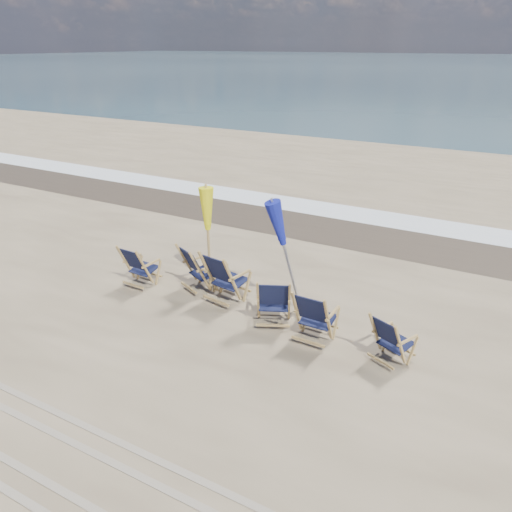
{
  "coord_description": "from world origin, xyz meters",
  "views": [
    {
      "loc": [
        4.37,
        -5.71,
        4.79
      ],
      "look_at": [
        0.0,
        2.2,
        0.9
      ],
      "focal_mm": 35.0,
      "sensor_mm": 36.0,
      "label": 1
    }
  ],
  "objects_px": {
    "beach_chair_1": "(200,273)",
    "beach_chair_3": "(289,303)",
    "beach_chair_0": "(145,269)",
    "beach_chair_5": "(400,347)",
    "umbrella_yellow": "(207,215)",
    "beach_chair_4": "(328,322)",
    "umbrella_blue": "(289,226)",
    "beach_chair_2": "(232,282)"
  },
  "relations": [
    {
      "from": "beach_chair_1",
      "to": "beach_chair_3",
      "type": "bearing_deg",
      "value": -161.93
    },
    {
      "from": "beach_chair_0",
      "to": "beach_chair_5",
      "type": "height_order",
      "value": "beach_chair_0"
    },
    {
      "from": "beach_chair_1",
      "to": "umbrella_yellow",
      "type": "bearing_deg",
      "value": -65.94
    },
    {
      "from": "beach_chair_4",
      "to": "beach_chair_0",
      "type": "bearing_deg",
      "value": -1.74
    },
    {
      "from": "beach_chair_4",
      "to": "umbrella_blue",
      "type": "xyz_separation_m",
      "value": [
        -1.15,
        0.84,
        1.23
      ]
    },
    {
      "from": "beach_chair_1",
      "to": "beach_chair_4",
      "type": "bearing_deg",
      "value": -165.73
    },
    {
      "from": "beach_chair_5",
      "to": "beach_chair_1",
      "type": "bearing_deg",
      "value": 15.77
    },
    {
      "from": "beach_chair_3",
      "to": "umbrella_blue",
      "type": "height_order",
      "value": "umbrella_blue"
    },
    {
      "from": "beach_chair_2",
      "to": "umbrella_yellow",
      "type": "bearing_deg",
      "value": -19.48
    },
    {
      "from": "beach_chair_4",
      "to": "umbrella_yellow",
      "type": "bearing_deg",
      "value": -15.51
    },
    {
      "from": "umbrella_yellow",
      "to": "umbrella_blue",
      "type": "relative_size",
      "value": 0.95
    },
    {
      "from": "beach_chair_3",
      "to": "beach_chair_5",
      "type": "bearing_deg",
      "value": 145.3
    },
    {
      "from": "beach_chair_2",
      "to": "beach_chair_0",
      "type": "bearing_deg",
      "value": 15.78
    },
    {
      "from": "beach_chair_2",
      "to": "beach_chair_3",
      "type": "height_order",
      "value": "beach_chair_2"
    },
    {
      "from": "beach_chair_0",
      "to": "umbrella_blue",
      "type": "bearing_deg",
      "value": -165.08
    },
    {
      "from": "beach_chair_3",
      "to": "umbrella_blue",
      "type": "distance_m",
      "value": 1.39
    },
    {
      "from": "beach_chair_1",
      "to": "beach_chair_5",
      "type": "bearing_deg",
      "value": -163.49
    },
    {
      "from": "beach_chair_1",
      "to": "beach_chair_0",
      "type": "bearing_deg",
      "value": 41.41
    },
    {
      "from": "umbrella_yellow",
      "to": "beach_chair_5",
      "type": "bearing_deg",
      "value": -12.63
    },
    {
      "from": "beach_chair_0",
      "to": "beach_chair_4",
      "type": "distance_m",
      "value": 4.1
    },
    {
      "from": "beach_chair_5",
      "to": "umbrella_yellow",
      "type": "relative_size",
      "value": 0.41
    },
    {
      "from": "beach_chair_2",
      "to": "beach_chair_5",
      "type": "bearing_deg",
      "value": -178.52
    },
    {
      "from": "beach_chair_0",
      "to": "beach_chair_1",
      "type": "bearing_deg",
      "value": -160.72
    },
    {
      "from": "beach_chair_2",
      "to": "beach_chair_4",
      "type": "relative_size",
      "value": 1.09
    },
    {
      "from": "beach_chair_3",
      "to": "umbrella_yellow",
      "type": "height_order",
      "value": "umbrella_yellow"
    },
    {
      "from": "beach_chair_1",
      "to": "beach_chair_2",
      "type": "bearing_deg",
      "value": -164.01
    },
    {
      "from": "beach_chair_0",
      "to": "beach_chair_3",
      "type": "height_order",
      "value": "beach_chair_3"
    },
    {
      "from": "beach_chair_3",
      "to": "beach_chair_5",
      "type": "height_order",
      "value": "beach_chair_3"
    },
    {
      "from": "beach_chair_0",
      "to": "beach_chair_1",
      "type": "distance_m",
      "value": 1.2
    },
    {
      "from": "umbrella_yellow",
      "to": "umbrella_blue",
      "type": "bearing_deg",
      "value": -1.0
    },
    {
      "from": "beach_chair_1",
      "to": "beach_chair_4",
      "type": "height_order",
      "value": "beach_chair_4"
    },
    {
      "from": "beach_chair_1",
      "to": "beach_chair_5",
      "type": "xyz_separation_m",
      "value": [
        4.16,
        -0.6,
        -0.06
      ]
    },
    {
      "from": "beach_chair_1",
      "to": "umbrella_blue",
      "type": "xyz_separation_m",
      "value": [
        1.8,
        0.3,
        1.23
      ]
    },
    {
      "from": "beach_chair_1",
      "to": "umbrella_blue",
      "type": "bearing_deg",
      "value": -145.8
    },
    {
      "from": "beach_chair_2",
      "to": "beach_chair_4",
      "type": "height_order",
      "value": "beach_chair_2"
    },
    {
      "from": "beach_chair_0",
      "to": "beach_chair_4",
      "type": "relative_size",
      "value": 0.94
    },
    {
      "from": "beach_chair_5",
      "to": "umbrella_yellow",
      "type": "distance_m",
      "value": 4.43
    },
    {
      "from": "beach_chair_3",
      "to": "umbrella_yellow",
      "type": "xyz_separation_m",
      "value": [
        -2.09,
        0.58,
        1.14
      ]
    },
    {
      "from": "beach_chair_3",
      "to": "beach_chair_5",
      "type": "distance_m",
      "value": 2.1
    },
    {
      "from": "beach_chair_2",
      "to": "beach_chair_5",
      "type": "distance_m",
      "value": 3.36
    },
    {
      "from": "beach_chair_0",
      "to": "umbrella_yellow",
      "type": "height_order",
      "value": "umbrella_yellow"
    },
    {
      "from": "beach_chair_3",
      "to": "beach_chair_4",
      "type": "relative_size",
      "value": 0.98
    }
  ]
}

